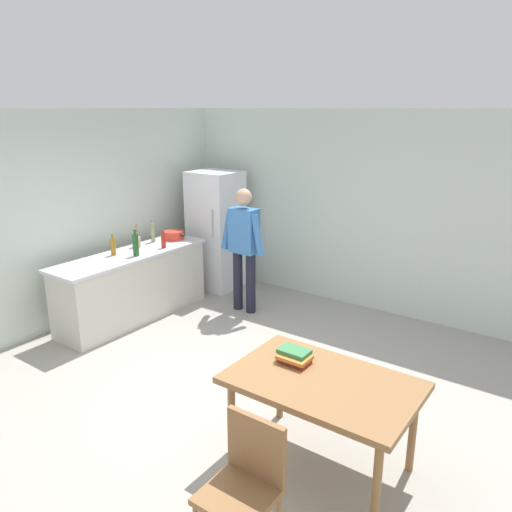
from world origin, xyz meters
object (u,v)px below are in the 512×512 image
at_px(dining_table, 322,389).
at_px(book_stack, 294,356).
at_px(bottle_oil_amber, 113,246).
at_px(utensil_jar, 136,241).
at_px(chair, 246,479).
at_px(bottle_sauce_red, 163,241).
at_px(bottle_wine_green, 136,245).
at_px(refrigerator, 216,230).
at_px(person, 244,242).
at_px(cooking_pot, 174,235).
at_px(bottle_vinegar_tall, 153,232).

relative_size(dining_table, book_stack, 5.15).
bearing_deg(bottle_oil_amber, utensil_jar, 96.89).
distance_m(dining_table, chair, 0.98).
bearing_deg(bottle_sauce_red, dining_table, -25.29).
relative_size(bottle_oil_amber, bottle_wine_green, 0.82).
bearing_deg(bottle_oil_amber, book_stack, -14.11).
height_order(utensil_jar, bottle_oil_amber, utensil_jar).
xyz_separation_m(refrigerator, dining_table, (3.30, -2.70, -0.23)).
xyz_separation_m(person, dining_table, (2.35, -2.15, -0.31)).
xyz_separation_m(dining_table, cooking_pot, (-3.44, 1.94, 0.29)).
bearing_deg(cooking_pot, person, 10.85).
bearing_deg(refrigerator, person, -30.23).
distance_m(refrigerator, dining_table, 4.27).
xyz_separation_m(bottle_oil_amber, book_stack, (3.18, -0.80, -0.22)).
height_order(bottle_sauce_red, bottle_wine_green, bottle_wine_green).
bearing_deg(bottle_sauce_red, bottle_vinegar_tall, 158.52).
relative_size(chair, cooking_pot, 2.28).
height_order(dining_table, bottle_wine_green, bottle_wine_green).
distance_m(person, bottle_vinegar_tall, 1.32).
bearing_deg(bottle_sauce_red, book_stack, -25.91).
height_order(refrigerator, chair, refrigerator).
xyz_separation_m(bottle_oil_amber, bottle_sauce_red, (0.27, 0.61, -0.02)).
xyz_separation_m(cooking_pot, bottle_oil_amber, (-0.06, -1.02, 0.06)).
relative_size(chair, utensil_jar, 2.84).
bearing_deg(book_stack, chair, -73.57).
bearing_deg(bottle_wine_green, dining_table, -18.11).
bearing_deg(chair, cooking_pot, 145.99).
distance_m(chair, bottle_sauce_red, 4.11).
bearing_deg(person, bottle_wine_green, -129.59).
bearing_deg(person, utensil_jar, -146.26).
distance_m(bottle_oil_amber, bottle_sauce_red, 0.67).
distance_m(chair, book_stack, 1.16).
xyz_separation_m(chair, book_stack, (-0.32, 1.08, 0.27)).
bearing_deg(dining_table, person, 137.59).
relative_size(person, chair, 1.87).
bearing_deg(bottle_oil_amber, bottle_vinegar_tall, 95.58).
relative_size(utensil_jar, bottle_wine_green, 0.94).
distance_m(person, bottle_sauce_red, 1.08).
xyz_separation_m(refrigerator, bottle_oil_amber, (-0.20, -1.79, 0.12)).
bearing_deg(cooking_pot, bottle_oil_amber, -93.37).
distance_m(dining_table, cooking_pot, 3.96).
relative_size(dining_table, bottle_wine_green, 4.12).
bearing_deg(bottle_wine_green, bottle_sauce_red, 88.00).
relative_size(cooking_pot, utensil_jar, 1.25).
relative_size(bottle_sauce_red, book_stack, 0.88).
bearing_deg(person, chair, -52.97).
bearing_deg(refrigerator, chair, -48.03).
xyz_separation_m(chair, bottle_oil_amber, (-3.50, 1.88, 0.48)).
bearing_deg(bottle_oil_amber, chair, -28.24).
bearing_deg(bottle_sauce_red, utensil_jar, -150.29).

